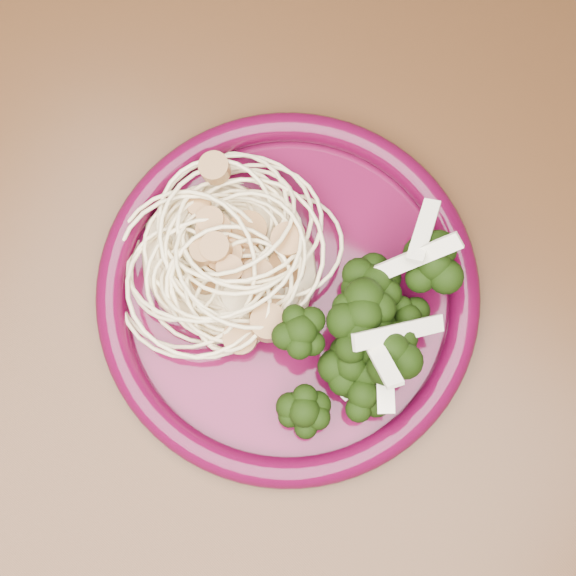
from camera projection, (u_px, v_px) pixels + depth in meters
The scene contains 6 objects.
dining_table at pixel (261, 385), 0.58m from camera, with size 1.20×0.80×0.75m.
dinner_plate at pixel (288, 292), 0.48m from camera, with size 0.24×0.24×0.02m.
spaghetti_pile at pixel (228, 258), 0.48m from camera, with size 0.11×0.10×0.03m, color #F8E6B2.
scallop_cluster at pixel (224, 244), 0.45m from camera, with size 0.11×0.11×0.04m, color #A27340, non-canonical shape.
broccoli_pile at pixel (365, 325), 0.46m from camera, with size 0.07×0.12×0.04m, color black.
onion_garnish at pixel (369, 316), 0.43m from camera, with size 0.05×0.08×0.05m, color white, non-canonical shape.
Camera 1 is at (0.05, -0.04, 1.23)m, focal length 50.00 mm.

